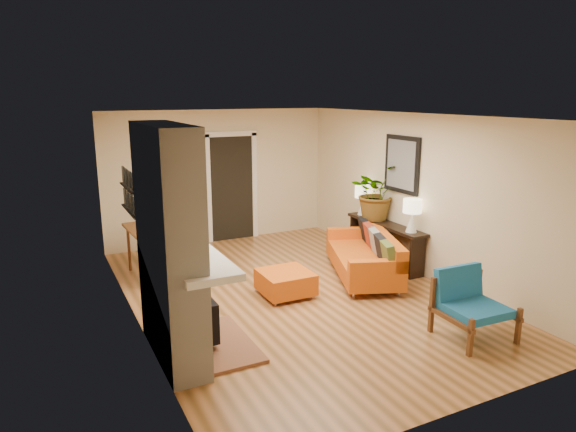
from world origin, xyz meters
name	(u,v)px	position (x,y,z in m)	size (l,w,h in m)	color
room_shell	(259,182)	(0.60, 2.63, 1.24)	(6.50, 6.50, 6.50)	#BC7B48
fireplace	(173,250)	(-2.00, -1.00, 1.24)	(1.09, 1.68, 2.60)	white
sofa	(368,256)	(1.42, 0.16, 0.35)	(1.53, 2.17, 0.79)	silver
ottoman	(285,282)	(-0.13, 0.02, 0.21)	(0.72, 0.72, 0.36)	silver
blue_chair	(469,300)	(1.32, -2.10, 0.44)	(0.82, 0.81, 0.82)	brown
dining_table	(159,236)	(-1.57, 1.73, 0.65)	(0.84, 1.86, 1.00)	brown
console_table	(385,231)	(2.07, 0.57, 0.58)	(0.34, 1.85, 0.72)	black
lamp_near	(412,212)	(2.07, -0.09, 1.06)	(0.30, 0.30, 0.54)	white
lamp_far	(363,197)	(2.07, 1.27, 1.06)	(0.30, 0.30, 0.54)	white
houseplant	(376,192)	(2.06, 0.88, 1.22)	(0.89, 0.77, 0.99)	#1E5919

